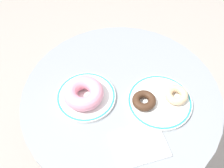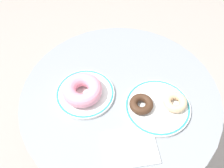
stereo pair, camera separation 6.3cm
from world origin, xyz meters
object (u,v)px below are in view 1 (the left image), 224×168
at_px(plate_right, 160,101).
at_px(paper_napkin, 140,144).
at_px(plate_left, 86,96).
at_px(cafe_table, 120,130).
at_px(donut_chocolate, 144,101).
at_px(donut_pink_frosted, 84,94).
at_px(donut_glazed, 176,95).

bearing_deg(plate_right, paper_napkin, -124.81).
bearing_deg(plate_left, paper_napkin, -53.22).
height_order(cafe_table, donut_chocolate, donut_chocolate).
bearing_deg(donut_chocolate, donut_pink_frosted, 166.24).
bearing_deg(donut_pink_frosted, donut_chocolate, -13.76).
relative_size(plate_left, donut_glazed, 2.56).
xyz_separation_m(cafe_table, donut_chocolate, (0.06, -0.05, 0.26)).
relative_size(donut_glazed, paper_napkin, 0.50).
xyz_separation_m(plate_left, paper_napkin, (0.13, -0.17, -0.00)).
xyz_separation_m(plate_left, donut_pink_frosted, (-0.01, -0.01, 0.03)).
bearing_deg(plate_left, plate_right, -13.13).
height_order(cafe_table, plate_left, plate_left).
bearing_deg(donut_chocolate, donut_glazed, 3.02).
bearing_deg(donut_glazed, donut_chocolate, -176.98).
height_order(cafe_table, donut_pink_frosted, donut_pink_frosted).
xyz_separation_m(donut_glazed, paper_napkin, (-0.13, -0.13, -0.02)).
relative_size(plate_left, donut_chocolate, 2.56).
bearing_deg(paper_napkin, donut_chocolate, 73.47).
bearing_deg(donut_glazed, donut_pink_frosted, 172.22).
height_order(cafe_table, plate_right, plate_right).
relative_size(donut_pink_frosted, donut_chocolate, 1.71).
xyz_separation_m(donut_pink_frosted, donut_glazed, (0.27, -0.04, -0.01)).
relative_size(cafe_table, plate_right, 3.75).
xyz_separation_m(plate_left, donut_chocolate, (0.16, -0.05, 0.02)).
distance_m(plate_left, donut_glazed, 0.27).
bearing_deg(cafe_table, donut_chocolate, -37.97).
bearing_deg(donut_pink_frosted, donut_glazed, -7.78).
distance_m(cafe_table, donut_pink_frosted, 0.29).
bearing_deg(donut_pink_frosted, cafe_table, 1.70).
relative_size(cafe_table, donut_chocolate, 10.34).
bearing_deg(plate_right, plate_left, 166.87).
bearing_deg(plate_left, donut_glazed, -9.86).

